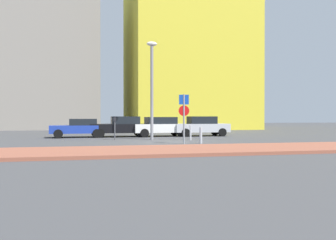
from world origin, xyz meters
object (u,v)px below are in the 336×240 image
at_px(parking_meter, 115,125).
at_px(street_lamp, 152,82).
at_px(traffic_bollard_mid, 191,133).
at_px(parking_sign_post, 184,113).
at_px(parked_car_white, 160,126).
at_px(parked_car_blue, 79,128).
at_px(traffic_bollard_near, 201,135).
at_px(parked_car_silver, 201,126).
at_px(parked_car_black, 121,126).

bearing_deg(parking_meter, street_lamp, -7.67).
height_order(parking_meter, traffic_bollard_mid, parking_meter).
height_order(parking_sign_post, parking_meter, parking_sign_post).
relative_size(parked_car_white, traffic_bollard_mid, 4.55).
relative_size(parking_meter, street_lamp, 0.23).
relative_size(parked_car_blue, street_lamp, 0.62).
relative_size(parked_car_white, parking_sign_post, 1.58).
relative_size(parking_meter, traffic_bollard_near, 1.61).
xyz_separation_m(parked_car_silver, traffic_bollard_mid, (-2.19, -4.53, -0.31)).
height_order(parking_sign_post, street_lamp, street_lamp).
xyz_separation_m(parked_car_white, parking_sign_post, (-0.21, -7.86, 0.97)).
xyz_separation_m(parking_meter, traffic_bollard_near, (4.61, -4.24, -0.50)).
xyz_separation_m(parked_car_black, street_lamp, (1.70, -3.90, 3.09)).
distance_m(parked_car_white, street_lamp, 5.06).
xyz_separation_m(parked_car_black, traffic_bollard_mid, (4.11, -4.86, -0.31)).
xyz_separation_m(parked_car_black, parked_car_white, (3.03, -0.13, -0.00)).
bearing_deg(traffic_bollard_mid, traffic_bollard_near, -94.71).
xyz_separation_m(traffic_bollard_near, traffic_bollard_mid, (0.24, 2.96, 0.02)).
bearing_deg(parked_car_black, street_lamp, -66.45).
bearing_deg(parked_car_silver, traffic_bollard_near, -107.99).
relative_size(parked_car_blue, parking_sign_post, 1.44).
distance_m(parked_car_blue, traffic_bollard_mid, 8.65).
distance_m(parked_car_silver, street_lamp, 6.60).
bearing_deg(parking_meter, traffic_bollard_mid, -14.82).
bearing_deg(parking_sign_post, parked_car_black, 109.43).
xyz_separation_m(street_lamp, traffic_bollard_mid, (2.41, -0.95, -3.40)).
height_order(parked_car_blue, parking_sign_post, parking_sign_post).
distance_m(parked_car_silver, traffic_bollard_mid, 5.04).
bearing_deg(street_lamp, parking_sign_post, -74.71).
bearing_deg(parked_car_black, parked_car_silver, -2.96).
distance_m(parked_car_blue, parking_meter, 4.18).
height_order(parked_car_white, traffic_bollard_mid, parked_car_white).
distance_m(parked_car_blue, traffic_bollard_near, 10.38).
relative_size(street_lamp, traffic_bollard_near, 7.01).
bearing_deg(parking_sign_post, parked_car_silver, 65.55).
bearing_deg(parking_meter, parked_car_white, 42.47).
bearing_deg(street_lamp, parked_car_silver, 37.86).
bearing_deg(street_lamp, parked_car_black, 113.55).
relative_size(parked_car_black, parked_car_silver, 1.02).
height_order(parked_car_white, street_lamp, street_lamp).
bearing_deg(parking_meter, parking_sign_post, -51.16).
height_order(parked_car_silver, parking_sign_post, parking_sign_post).
bearing_deg(parking_sign_post, traffic_bollard_near, 9.29).
bearing_deg(parked_car_silver, parked_car_white, 176.50).
bearing_deg(parked_car_black, parking_meter, -101.66).
bearing_deg(parked_car_white, parked_car_blue, -179.64).
height_order(parking_sign_post, traffic_bollard_mid, parking_sign_post).
bearing_deg(parking_meter, parked_car_silver, 24.77).
bearing_deg(parked_car_blue, parking_sign_post, -52.69).
xyz_separation_m(parked_car_white, parking_meter, (-3.77, -3.45, 0.17)).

